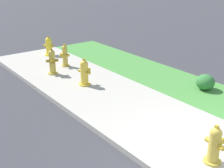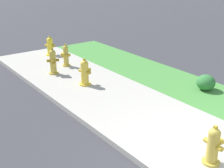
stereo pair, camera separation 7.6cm
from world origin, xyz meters
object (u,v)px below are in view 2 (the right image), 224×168
fire_hydrant_mid_block (213,146)px  fire_hydrant_by_grass_verge (66,56)px  fire_hydrant_far_end (85,72)px  shrub_bush_far_verge (206,82)px  fire_hydrant_across_street (50,46)px  fire_hydrant_at_driveway (53,62)px

fire_hydrant_mid_block → fire_hydrant_by_grass_verge: 6.27m
fire_hydrant_far_end → shrub_bush_far_verge: 3.30m
fire_hydrant_mid_block → fire_hydrant_by_grass_verge: (-6.24, 0.62, 0.01)m
fire_hydrant_across_street → shrub_bush_far_verge: 5.86m
fire_hydrant_by_grass_verge → shrub_bush_far_verge: (4.07, 2.02, -0.15)m
fire_hydrant_by_grass_verge → fire_hydrant_far_end: (1.82, -0.40, 0.01)m
shrub_bush_far_verge → fire_hydrant_at_driveway: bearing=-143.2°
fire_hydrant_at_driveway → fire_hydrant_by_grass_verge: size_ratio=1.08×
fire_hydrant_at_driveway → fire_hydrant_far_end: 1.40m
shrub_bush_far_verge → fire_hydrant_mid_block: bearing=-50.5°
fire_hydrant_at_driveway → fire_hydrant_mid_block: size_ratio=1.11×
fire_hydrant_at_driveway → fire_hydrant_far_end: (1.37, 0.29, -0.02)m
fire_hydrant_mid_block → fire_hydrant_across_street: 7.77m
fire_hydrant_at_driveway → fire_hydrant_by_grass_verge: fire_hydrant_at_driveway is taller
fire_hydrant_at_driveway → shrub_bush_far_verge: bearing=146.0°
fire_hydrant_by_grass_verge → shrub_bush_far_verge: size_ratio=1.50×
fire_hydrant_by_grass_verge → shrub_bush_far_verge: 4.54m
fire_hydrant_across_street → fire_hydrant_far_end: fire_hydrant_far_end is taller
fire_hydrant_mid_block → fire_hydrant_across_street: fire_hydrant_mid_block is taller
fire_hydrant_mid_block → fire_hydrant_by_grass_verge: size_ratio=0.97×
fire_hydrant_by_grass_verge → fire_hydrant_across_street: fire_hydrant_by_grass_verge is taller
fire_hydrant_mid_block → fire_hydrant_across_street: size_ratio=1.01×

